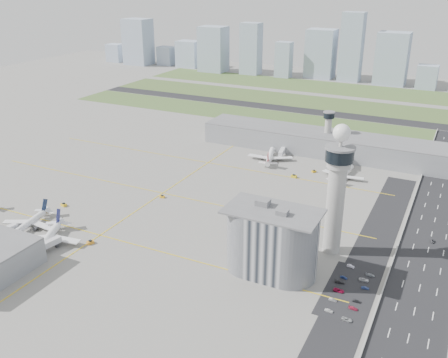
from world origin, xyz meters
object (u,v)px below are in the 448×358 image
at_px(tug_2, 90,242).
at_px(car_lot_1, 333,300).
at_px(car_lot_2, 339,290).
at_px(tug_3, 162,196).
at_px(airplane_near_c, 46,235).
at_px(car_lot_7, 353,308).
at_px(control_tower, 337,185).
at_px(airplane_far_b, 343,171).
at_px(car_lot_5, 351,266).
at_px(car_hw_1, 433,241).
at_px(car_lot_9, 365,288).
at_px(jet_bridge_far_1, 350,161).
at_px(car_lot_6, 347,320).
at_px(car_lot_8, 357,301).
at_px(car_lot_11, 370,275).
at_px(airplane_near_b, 27,220).
at_px(tug_4, 294,176).
at_px(jet_bridge_far_0, 283,150).
at_px(car_lot_4, 344,277).
at_px(tug_1, 64,205).
at_px(tug_0, 44,211).
at_px(tug_5, 314,171).
at_px(admin_building, 272,242).
at_px(secondary_tower, 328,129).
at_px(airplane_far_a, 270,153).
at_px(jet_bridge_near_2, 36,252).
at_px(car_lot_0, 329,311).
at_px(car_lot_10, 364,280).
at_px(car_lot_3, 340,282).
at_px(car_hw_4, 439,155).

relative_size(tug_2, car_lot_1, 0.98).
bearing_deg(car_lot_2, tug_3, 68.59).
bearing_deg(airplane_near_c, car_lot_7, 72.99).
height_order(control_tower, airplane_far_b, control_tower).
distance_m(car_lot_5, car_hw_1, 52.37).
distance_m(car_lot_2, car_lot_9, 11.96).
height_order(jet_bridge_far_1, car_lot_2, jet_bridge_far_1).
height_order(car_lot_6, car_hw_1, car_lot_6).
height_order(car_lot_8, car_lot_11, car_lot_11).
height_order(car_lot_1, car_lot_7, car_lot_1).
xyz_separation_m(airplane_near_c, car_lot_7, (149.46, 16.23, -5.08)).
height_order(airplane_near_b, tug_4, airplane_near_b).
distance_m(airplane_far_b, car_lot_8, 138.76).
bearing_deg(jet_bridge_far_0, car_lot_4, 19.34).
bearing_deg(tug_1, tug_0, 173.63).
distance_m(tug_5, car_hw_1, 106.12).
bearing_deg(car_lot_5, airplane_near_c, 115.25).
height_order(tug_0, car_lot_2, tug_0).
relative_size(car_lot_5, car_lot_9, 1.05).
xyz_separation_m(admin_building, car_lot_1, (31.56, -9.74, -14.75)).
bearing_deg(car_lot_8, control_tower, 25.20).
distance_m(secondary_tower, car_lot_5, 163.01).
height_order(airplane_far_a, car_lot_1, airplane_far_a).
bearing_deg(tug_4, jet_bridge_near_2, -23.15).
relative_size(tug_0, car_lot_0, 1.04).
distance_m(airplane_far_b, car_lot_1, 139.91).
height_order(airplane_far_b, tug_3, airplane_far_b).
height_order(airplane_near_c, car_lot_5, airplane_near_c).
bearing_deg(car_hw_1, car_lot_10, -115.90).
xyz_separation_m(secondary_tower, car_lot_0, (54.05, -189.53, -18.21)).
bearing_deg(airplane_far_b, car_lot_10, -154.38).
height_order(airplane_near_c, car_lot_0, airplane_near_c).
height_order(tug_3, car_lot_5, tug_3).
xyz_separation_m(tug_3, car_lot_10, (128.61, -35.43, -0.21)).
relative_size(jet_bridge_far_0, tug_5, 4.98).
xyz_separation_m(secondary_tower, tug_3, (-66.53, -125.82, -17.99)).
distance_m(tug_2, tug_5, 162.04).
bearing_deg(tug_1, car_lot_5, -74.46).
distance_m(tug_3, car_lot_6, 144.48).
relative_size(jet_bridge_near_2, car_lot_9, 4.18).
distance_m(tug_4, car_hw_1, 105.27).
bearing_deg(airplane_far_a, airplane_near_c, 146.22).
height_order(airplane_far_a, car_lot_10, airplane_far_a).
relative_size(tug_2, car_hw_1, 0.99).
distance_m(car_lot_6, car_lot_11, 35.82).
distance_m(jet_bridge_near_2, car_lot_3, 142.73).
xyz_separation_m(airplane_near_b, airplane_far_a, (76.56, 157.26, 0.37)).
height_order(admin_building, car_lot_10, admin_building).
xyz_separation_m(tug_4, car_hw_1, (91.59, -51.89, -0.50)).
bearing_deg(tug_1, car_hw_4, -32.42).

